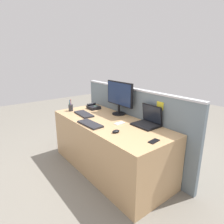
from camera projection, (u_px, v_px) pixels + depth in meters
ground_plane at (109, 168)px, 2.87m from camera, size 10.00×10.00×0.00m
desk at (109, 145)px, 2.76m from camera, size 1.87×0.79×0.74m
cubicle_divider at (132, 125)px, 2.96m from camera, size 2.20×0.08×1.15m
desktop_monitor at (119, 96)px, 2.88m from camera, size 0.54×0.20×0.50m
laptop at (148, 120)px, 2.49m from camera, size 0.32×0.26×0.26m
desk_phone at (93, 107)px, 3.26m from camera, size 0.19×0.17×0.08m
keyboard_main at (90, 124)px, 2.51m from camera, size 0.39×0.17×0.02m
keyboard_spare at (84, 114)px, 2.93m from camera, size 0.39×0.19×0.02m
computer_mouse_right_hand at (116, 131)px, 2.26m from camera, size 0.06×0.10×0.03m
pen_cup at (71, 108)px, 3.12m from camera, size 0.07×0.07×0.19m
cell_phone_black_slab at (154, 141)px, 2.03m from camera, size 0.08×0.14×0.01m
cell_phone_white_slab at (119, 123)px, 2.56m from camera, size 0.08×0.14×0.01m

